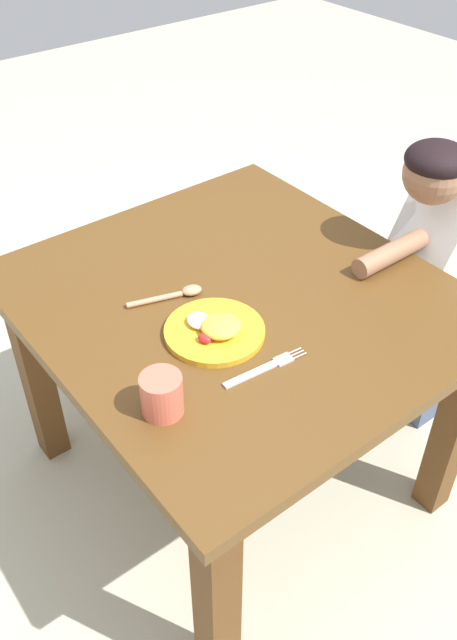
% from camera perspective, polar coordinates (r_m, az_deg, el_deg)
% --- Properties ---
extents(ground_plane, '(8.00, 8.00, 0.00)m').
position_cam_1_polar(ground_plane, '(2.09, 0.59, -12.87)').
color(ground_plane, beige).
extents(dining_table, '(1.02, 0.94, 0.68)m').
position_cam_1_polar(dining_table, '(1.68, 0.72, -1.14)').
color(dining_table, brown).
rests_on(dining_table, ground_plane).
extents(plate, '(0.23, 0.23, 0.05)m').
position_cam_1_polar(plate, '(1.48, -1.16, -0.82)').
color(plate, gold).
rests_on(plate, dining_table).
extents(fork, '(0.04, 0.20, 0.01)m').
position_cam_1_polar(fork, '(1.40, 3.04, -4.16)').
color(fork, silver).
rests_on(fork, dining_table).
extents(spoon, '(0.08, 0.18, 0.02)m').
position_cam_1_polar(spoon, '(1.59, -4.48, 2.23)').
color(spoon, tan).
rests_on(spoon, dining_table).
extents(drinking_cup, '(0.08, 0.08, 0.09)m').
position_cam_1_polar(drinking_cup, '(1.30, -5.74, -6.39)').
color(drinking_cup, '#E16A51').
rests_on(drinking_cup, dining_table).
extents(person, '(0.20, 0.44, 0.98)m').
position_cam_1_polar(person, '(1.99, 16.69, 2.94)').
color(person, '#45536F').
rests_on(person, ground_plane).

